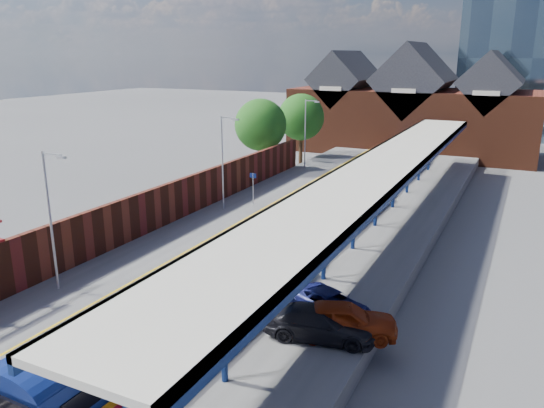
{
  "coord_description": "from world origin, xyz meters",
  "views": [
    {
      "loc": [
        13.83,
        -11.21,
        12.36
      ],
      "look_at": [
        -1.24,
        19.64,
        2.6
      ],
      "focal_mm": 35.0,
      "sensor_mm": 36.0,
      "label": 1
    }
  ],
  "objects_px": {
    "lamp_post_c": "(224,157)",
    "parked_car_blue": "(332,305)",
    "lamp_post_d": "(306,130)",
    "parked_car_red": "(343,320)",
    "train": "(356,183)",
    "platform_sign": "(253,183)",
    "parked_car_dark": "(320,323)",
    "lamp_post_b": "(52,213)"
  },
  "relations": [
    {
      "from": "lamp_post_b",
      "to": "lamp_post_c",
      "type": "height_order",
      "value": "same"
    },
    {
      "from": "lamp_post_c",
      "to": "lamp_post_d",
      "type": "height_order",
      "value": "same"
    },
    {
      "from": "platform_sign",
      "to": "parked_car_blue",
      "type": "relative_size",
      "value": 0.6
    },
    {
      "from": "lamp_post_c",
      "to": "platform_sign",
      "type": "xyz_separation_m",
      "value": [
        1.36,
        2.0,
        -2.3
      ]
    },
    {
      "from": "lamp_post_d",
      "to": "parked_car_dark",
      "type": "height_order",
      "value": "lamp_post_d"
    },
    {
      "from": "parked_car_red",
      "to": "lamp_post_d",
      "type": "bearing_deg",
      "value": 3.77
    },
    {
      "from": "lamp_post_b",
      "to": "platform_sign",
      "type": "xyz_separation_m",
      "value": [
        1.36,
        18.0,
        -2.3
      ]
    },
    {
      "from": "lamp_post_b",
      "to": "parked_car_dark",
      "type": "distance_m",
      "value": 13.81
    },
    {
      "from": "train",
      "to": "lamp_post_b",
      "type": "height_order",
      "value": "lamp_post_b"
    },
    {
      "from": "lamp_post_b",
      "to": "parked_car_red",
      "type": "relative_size",
      "value": 1.56
    },
    {
      "from": "lamp_post_c",
      "to": "parked_car_blue",
      "type": "xyz_separation_m",
      "value": [
        13.15,
        -12.73,
        -3.41
      ]
    },
    {
      "from": "train",
      "to": "platform_sign",
      "type": "distance_m",
      "value": 8.77
    },
    {
      "from": "parked_car_red",
      "to": "parked_car_blue",
      "type": "bearing_deg",
      "value": 13.71
    },
    {
      "from": "parked_car_dark",
      "to": "parked_car_blue",
      "type": "xyz_separation_m",
      "value": [
        -0.19,
        1.96,
        -0.09
      ]
    },
    {
      "from": "lamp_post_c",
      "to": "train",
      "type": "bearing_deg",
      "value": 45.05
    },
    {
      "from": "lamp_post_c",
      "to": "parked_car_red",
      "type": "xyz_separation_m",
      "value": [
        14.17,
        -14.17,
        -3.23
      ]
    },
    {
      "from": "train",
      "to": "lamp_post_d",
      "type": "xyz_separation_m",
      "value": [
        -7.86,
        8.13,
        2.87
      ]
    },
    {
      "from": "train",
      "to": "lamp_post_c",
      "type": "xyz_separation_m",
      "value": [
        -7.86,
        -7.87,
        2.87
      ]
    },
    {
      "from": "parked_car_blue",
      "to": "lamp_post_b",
      "type": "bearing_deg",
      "value": 130.59
    },
    {
      "from": "lamp_post_b",
      "to": "train",
      "type": "bearing_deg",
      "value": 71.78
    },
    {
      "from": "lamp_post_b",
      "to": "parked_car_red",
      "type": "xyz_separation_m",
      "value": [
        14.17,
        1.83,
        -3.23
      ]
    },
    {
      "from": "platform_sign",
      "to": "parked_car_dark",
      "type": "relative_size",
      "value": 0.54
    },
    {
      "from": "lamp_post_b",
      "to": "parked_car_dark",
      "type": "xyz_separation_m",
      "value": [
        13.34,
        1.32,
        -3.32
      ]
    },
    {
      "from": "lamp_post_d",
      "to": "parked_car_blue",
      "type": "relative_size",
      "value": 1.68
    },
    {
      "from": "train",
      "to": "parked_car_dark",
      "type": "relative_size",
      "value": 14.26
    },
    {
      "from": "lamp_post_d",
      "to": "parked_car_blue",
      "type": "xyz_separation_m",
      "value": [
        13.15,
        -28.73,
        -3.41
      ]
    },
    {
      "from": "lamp_post_c",
      "to": "parked_car_red",
      "type": "bearing_deg",
      "value": -45.01
    },
    {
      "from": "platform_sign",
      "to": "parked_car_dark",
      "type": "bearing_deg",
      "value": -54.32
    },
    {
      "from": "train",
      "to": "parked_car_red",
      "type": "bearing_deg",
      "value": -74.02
    },
    {
      "from": "parked_car_dark",
      "to": "lamp_post_d",
      "type": "bearing_deg",
      "value": 12.79
    },
    {
      "from": "platform_sign",
      "to": "parked_car_blue",
      "type": "bearing_deg",
      "value": -51.32
    },
    {
      "from": "parked_car_red",
      "to": "parked_car_blue",
      "type": "height_order",
      "value": "parked_car_red"
    },
    {
      "from": "lamp_post_d",
      "to": "parked_car_red",
      "type": "xyz_separation_m",
      "value": [
        14.17,
        -30.17,
        -3.23
      ]
    },
    {
      "from": "parked_car_dark",
      "to": "lamp_post_c",
      "type": "bearing_deg",
      "value": 31.55
    },
    {
      "from": "lamp_post_b",
      "to": "lamp_post_c",
      "type": "bearing_deg",
      "value": 90.0
    },
    {
      "from": "platform_sign",
      "to": "lamp_post_c",
      "type": "bearing_deg",
      "value": -124.26
    },
    {
      "from": "platform_sign",
      "to": "parked_car_red",
      "type": "xyz_separation_m",
      "value": [
        12.8,
        -16.17,
        -0.93
      ]
    },
    {
      "from": "train",
      "to": "parked_car_red",
      "type": "distance_m",
      "value": 22.93
    },
    {
      "from": "parked_car_red",
      "to": "lamp_post_c",
      "type": "bearing_deg",
      "value": 23.61
    },
    {
      "from": "lamp_post_b",
      "to": "parked_car_red",
      "type": "height_order",
      "value": "lamp_post_b"
    },
    {
      "from": "train",
      "to": "lamp_post_d",
      "type": "bearing_deg",
      "value": 134.01
    },
    {
      "from": "lamp_post_b",
      "to": "parked_car_dark",
      "type": "height_order",
      "value": "lamp_post_b"
    }
  ]
}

